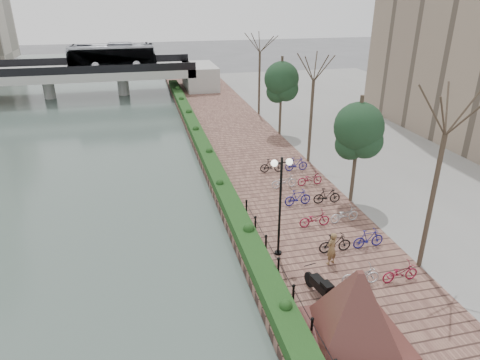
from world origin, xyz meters
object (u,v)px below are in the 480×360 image
object	(u,v)px
granite_monument	(356,305)
lamppost	(281,186)
motorcycle	(319,285)
pedestrian	(332,248)

from	to	relation	value
granite_monument	lamppost	world-z (taller)	lamppost
granite_monument	lamppost	bearing A→B (deg)	99.59
granite_monument	motorcycle	world-z (taller)	granite_monument
motorcycle	pedestrian	world-z (taller)	pedestrian
lamppost	pedestrian	distance (m)	3.77
granite_monument	motorcycle	bearing A→B (deg)	97.45
pedestrian	lamppost	bearing A→B (deg)	-56.64
pedestrian	motorcycle	bearing A→B (deg)	30.44
granite_monument	motorcycle	xyz separation A→B (m)	(-0.32, 2.42, -0.89)
lamppost	pedestrian	bearing A→B (deg)	-32.21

